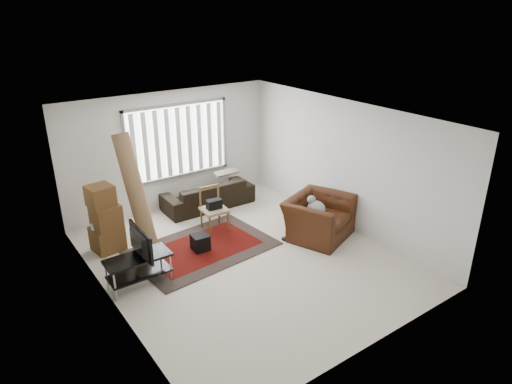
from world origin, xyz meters
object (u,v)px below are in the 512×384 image
Objects in this scene: side_chair at (214,207)px; sofa at (208,190)px; tv_stand at (138,265)px; moving_boxes at (105,221)px; armchair at (319,215)px.

sofa is at bearing 70.64° from side_chair.
moving_boxes is (-0.03, 1.50, 0.23)m from tv_stand.
tv_stand is at bearing 151.86° from armchair.
tv_stand is 0.82× the size of moving_boxes.
armchair reaches higher than tv_stand.
moving_boxes is 2.17m from side_chair.
side_chair is at bearing -12.33° from moving_boxes.
moving_boxes is at bearing 131.11° from armchair.
tv_stand is at bearing -88.88° from moving_boxes.
side_chair is at bearing 67.10° from sofa.
sofa is 1.22m from side_chair.
side_chair is (2.12, -0.46, -0.11)m from moving_boxes.
sofa is at bearing 13.96° from moving_boxes.
sofa is at bearing 39.72° from tv_stand.
moving_boxes is 1.43× the size of side_chair.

